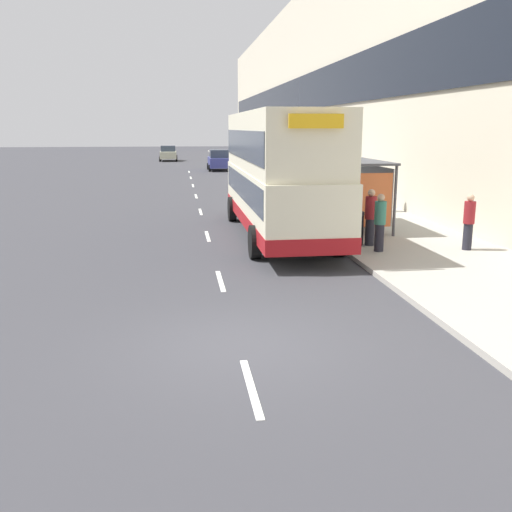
# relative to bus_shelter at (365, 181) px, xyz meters

# --- Properties ---
(ground_plane) EXTENTS (220.00, 220.00, 0.00)m
(ground_plane) POSITION_rel_bus_shelter_xyz_m (-5.77, -10.60, -1.88)
(ground_plane) COLOR #38383D
(pavement) EXTENTS (5.00, 93.00, 0.14)m
(pavement) POSITION_rel_bus_shelter_xyz_m (0.73, 27.90, -1.81)
(pavement) COLOR #A39E93
(pavement) RESTS_ON ground_plane
(terrace_facade) EXTENTS (3.10, 93.00, 14.34)m
(terrace_facade) POSITION_rel_bus_shelter_xyz_m (4.72, 27.90, 5.29)
(terrace_facade) COLOR beige
(terrace_facade) RESTS_ON ground_plane
(lane_mark_0) EXTENTS (0.12, 2.00, 0.01)m
(lane_mark_0) POSITION_rel_bus_shelter_xyz_m (-5.77, -12.32, -1.87)
(lane_mark_0) COLOR silver
(lane_mark_0) RESTS_ON ground_plane
(lane_mark_1) EXTENTS (0.12, 2.00, 0.01)m
(lane_mark_1) POSITION_rel_bus_shelter_xyz_m (-5.77, -6.22, -1.87)
(lane_mark_1) COLOR silver
(lane_mark_1) RESTS_ON ground_plane
(lane_mark_2) EXTENTS (0.12, 2.00, 0.01)m
(lane_mark_2) POSITION_rel_bus_shelter_xyz_m (-5.77, -0.12, -1.87)
(lane_mark_2) COLOR silver
(lane_mark_2) RESTS_ON ground_plane
(lane_mark_3) EXTENTS (0.12, 2.00, 0.01)m
(lane_mark_3) POSITION_rel_bus_shelter_xyz_m (-5.77, 5.98, -1.87)
(lane_mark_3) COLOR silver
(lane_mark_3) RESTS_ON ground_plane
(lane_mark_4) EXTENTS (0.12, 2.00, 0.01)m
(lane_mark_4) POSITION_rel_bus_shelter_xyz_m (-5.77, 12.08, -1.87)
(lane_mark_4) COLOR silver
(lane_mark_4) RESTS_ON ground_plane
(lane_mark_5) EXTENTS (0.12, 2.00, 0.01)m
(lane_mark_5) POSITION_rel_bus_shelter_xyz_m (-5.77, 18.18, -1.87)
(lane_mark_5) COLOR silver
(lane_mark_5) RESTS_ON ground_plane
(lane_mark_6) EXTENTS (0.12, 2.00, 0.01)m
(lane_mark_6) POSITION_rel_bus_shelter_xyz_m (-5.77, 24.27, -1.87)
(lane_mark_6) COLOR silver
(lane_mark_6) RESTS_ON ground_plane
(lane_mark_7) EXTENTS (0.12, 2.00, 0.01)m
(lane_mark_7) POSITION_rel_bus_shelter_xyz_m (-5.77, 30.37, -1.87)
(lane_mark_7) COLOR silver
(lane_mark_7) RESTS_ON ground_plane
(bus_shelter) EXTENTS (1.60, 4.20, 2.48)m
(bus_shelter) POSITION_rel_bus_shelter_xyz_m (0.00, 0.00, 0.00)
(bus_shelter) COLOR #4C4C51
(bus_shelter) RESTS_ON ground_plane
(double_decker_bus_near) EXTENTS (2.85, 10.88, 4.30)m
(double_decker_bus_near) POSITION_rel_bus_shelter_xyz_m (-3.30, -0.46, 0.41)
(double_decker_bus_near) COLOR beige
(double_decker_bus_near) RESTS_ON ground_plane
(car_0) EXTENTS (2.05, 4.16, 1.74)m
(car_0) POSITION_rel_bus_shelter_xyz_m (-7.77, 47.59, -1.02)
(car_0) COLOR #B7B799
(car_0) RESTS_ON ground_plane
(car_1) EXTENTS (2.02, 4.12, 1.85)m
(car_1) POSITION_rel_bus_shelter_xyz_m (-3.04, 31.71, -0.97)
(car_1) COLOR navy
(car_1) RESTS_ON ground_plane
(pedestrian_at_shelter) EXTENTS (0.34, 0.34, 1.74)m
(pedestrian_at_shelter) POSITION_rel_bus_shelter_xyz_m (-0.81, -3.95, -0.85)
(pedestrian_at_shelter) COLOR #23232D
(pedestrian_at_shelter) RESTS_ON ground_plane
(pedestrian_1) EXTENTS (0.37, 0.37, 1.86)m
(pedestrian_1) POSITION_rel_bus_shelter_xyz_m (0.09, 3.16, -0.78)
(pedestrian_1) COLOR #23232D
(pedestrian_1) RESTS_ON ground_plane
(pedestrian_2) EXTENTS (0.31, 0.31, 1.58)m
(pedestrian_2) POSITION_rel_bus_shelter_xyz_m (2.37, 4.07, -0.93)
(pedestrian_2) COLOR #23232D
(pedestrian_2) RESTS_ON ground_plane
(pedestrian_3) EXTENTS (0.35, 0.35, 1.78)m
(pedestrian_3) POSITION_rel_bus_shelter_xyz_m (-0.80, -3.05, -0.83)
(pedestrian_3) COLOR #23232D
(pedestrian_3) RESTS_ON ground_plane
(pedestrian_4) EXTENTS (0.34, 0.34, 1.70)m
(pedestrian_4) POSITION_rel_bus_shelter_xyz_m (1.94, -4.09, -0.87)
(pedestrian_4) COLOR #23232D
(pedestrian_4) RESTS_ON ground_plane
(litter_bin) EXTENTS (0.55, 0.55, 1.05)m
(litter_bin) POSITION_rel_bus_shelter_xyz_m (-1.22, -2.87, -1.21)
(litter_bin) COLOR black
(litter_bin) RESTS_ON ground_plane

